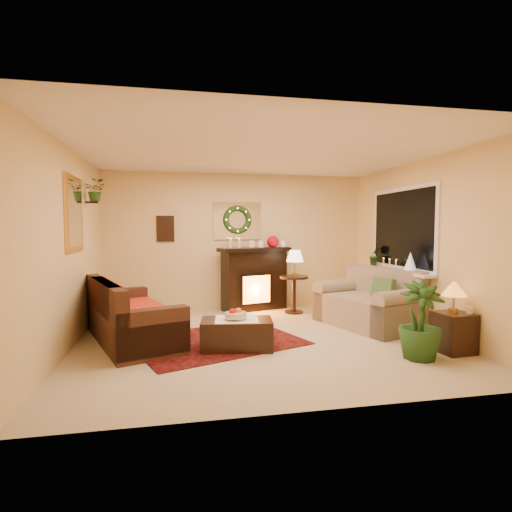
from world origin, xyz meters
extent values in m
plane|color=beige|center=(0.00, 0.00, 0.00)|extent=(5.00, 5.00, 0.00)
plane|color=white|center=(0.00, 0.00, 2.60)|extent=(5.00, 5.00, 0.00)
plane|color=#EFD88C|center=(0.00, 2.25, 1.30)|extent=(5.00, 5.00, 0.00)
plane|color=#EFD88C|center=(0.00, -2.25, 1.30)|extent=(5.00, 5.00, 0.00)
plane|color=#EFD88C|center=(-2.50, 0.00, 1.30)|extent=(4.50, 4.50, 0.00)
plane|color=#EFD88C|center=(2.50, 0.00, 1.30)|extent=(4.50, 4.50, 0.00)
cube|color=#460E02|center=(-0.62, 0.01, 0.01)|extent=(2.60, 2.28, 0.01)
cube|color=brown|center=(-1.75, 0.25, 0.43)|extent=(1.51, 2.17, 0.86)
cube|color=#B5242D|center=(-1.78, 0.42, 0.46)|extent=(0.80, 1.30, 0.02)
cube|color=#351C14|center=(0.30, 2.04, 0.55)|extent=(1.28, 0.71, 1.12)
sphere|color=#B8021C|center=(0.65, 1.99, 1.30)|extent=(0.22, 0.22, 0.22)
cylinder|color=white|center=(-0.16, 2.03, 1.26)|extent=(0.06, 0.06, 0.19)
cylinder|color=white|center=(0.01, 2.04, 1.26)|extent=(0.06, 0.06, 0.19)
cube|color=white|center=(0.00, 2.23, 1.70)|extent=(0.92, 0.02, 0.72)
torus|color=#194719|center=(0.00, 2.19, 1.72)|extent=(0.55, 0.11, 0.55)
cube|color=#381E11|center=(-1.35, 2.23, 1.55)|extent=(0.32, 0.03, 0.48)
cube|color=gold|center=(-2.48, 0.30, 1.75)|extent=(0.03, 0.84, 1.00)
imported|color=#194719|center=(-2.34, 1.05, 1.97)|extent=(0.33, 0.28, 0.36)
cube|color=#98815E|center=(1.80, 0.41, 0.42)|extent=(1.37, 1.80, 0.92)
cube|color=white|center=(2.48, 0.55, 1.55)|extent=(0.03, 1.86, 1.36)
cube|color=black|center=(2.47, 0.55, 1.55)|extent=(0.02, 1.70, 1.22)
cube|color=white|center=(2.38, 0.55, 0.87)|extent=(0.22, 1.86, 0.04)
cone|color=silver|center=(2.35, 0.09, 1.04)|extent=(0.21, 0.21, 0.31)
imported|color=#143916|center=(2.35, 1.22, 1.08)|extent=(0.26, 0.21, 0.47)
cylinder|color=#533121|center=(0.96, 1.60, 0.33)|extent=(0.55, 0.55, 0.68)
cone|color=#FFF0AD|center=(0.98, 1.62, 0.88)|extent=(0.32, 0.32, 0.49)
cube|color=black|center=(2.26, -1.04, 0.27)|extent=(0.44, 0.44, 0.50)
cone|color=#F6A93E|center=(2.25, -1.03, 0.74)|extent=(0.31, 0.31, 0.45)
cube|color=#482B15|center=(-0.40, -0.37, 0.21)|extent=(0.97, 0.62, 0.38)
cylinder|color=#EEE6BF|center=(-0.42, -0.41, 0.45)|extent=(0.29, 0.29, 0.07)
imported|color=black|center=(1.69, -1.19, 0.45)|extent=(1.70, 1.70, 2.77)
camera|label=1|loc=(-1.13, -5.40, 1.56)|focal=28.00mm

